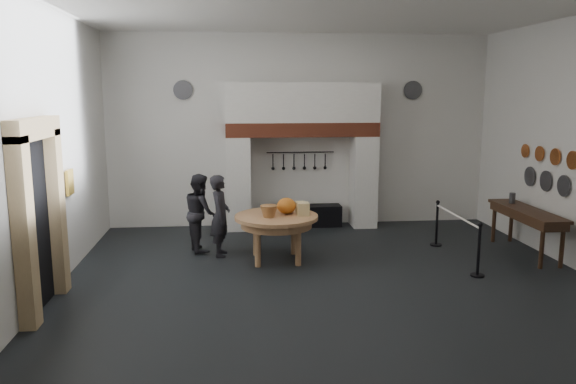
{
  "coord_description": "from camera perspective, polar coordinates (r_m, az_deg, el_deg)",
  "views": [
    {
      "loc": [
        -1.63,
        -9.22,
        3.15
      ],
      "look_at": [
        -0.61,
        0.84,
        1.35
      ],
      "focal_mm": 35.0,
      "sensor_mm": 36.0,
      "label": 1
    }
  ],
  "objects": [
    {
      "name": "chimney_pier_right",
      "position": [
        13.4,
        7.66,
        1.1
      ],
      "size": [
        0.55,
        0.7,
        2.15
      ],
      "primitive_type": "cube",
      "color": "silver",
      "rests_on": "floor"
    },
    {
      "name": "chimney_hood",
      "position": [
        12.97,
        1.43,
        9.08
      ],
      "size": [
        3.5,
        0.7,
        0.9
      ],
      "primitive_type": "cube",
      "color": "silver",
      "rests_on": "hearth_brick_band"
    },
    {
      "name": "door_jamb_far",
      "position": [
        9.51,
        -22.5,
        -1.9
      ],
      "size": [
        0.22,
        0.3,
        2.6
      ],
      "primitive_type": "cube",
      "color": "tan",
      "rests_on": "floor"
    },
    {
      "name": "pewter_plate_back_right",
      "position": [
        13.87,
        12.57,
        10.07
      ],
      "size": [
        0.44,
        0.03,
        0.44
      ],
      "primitive_type": "cylinder",
      "rotation": [
        1.57,
        0.0,
        0.0
      ],
      "color": "#4C4C51",
      "rests_on": "wall_back"
    },
    {
      "name": "side_table",
      "position": [
        11.91,
        23.1,
        -1.76
      ],
      "size": [
        0.55,
        2.2,
        0.06
      ],
      "primitive_type": "cube",
      "color": "#3A2315",
      "rests_on": "floor"
    },
    {
      "name": "floor",
      "position": [
        9.88,
        4.05,
        -8.53
      ],
      "size": [
        9.0,
        8.0,
        0.02
      ],
      "primitive_type": "cube",
      "color": "black",
      "rests_on": "ground"
    },
    {
      "name": "hearth_brick_band",
      "position": [
        13.0,
        1.41,
        6.39
      ],
      "size": [
        3.5,
        0.72,
        0.32
      ],
      "primitive_type": "cube",
      "color": "#9E442B",
      "rests_on": "chimney_pier_left"
    },
    {
      "name": "cheese_block_small",
      "position": [
        10.81,
        1.23,
        -1.52
      ],
      "size": [
        0.18,
        0.18,
        0.2
      ],
      "primitive_type": "cube",
      "color": "#CFB97C",
      "rests_on": "work_table"
    },
    {
      "name": "copper_pan_c",
      "position": [
        12.21,
        24.19,
        3.58
      ],
      "size": [
        0.03,
        0.3,
        0.3
      ],
      "primitive_type": "cylinder",
      "rotation": [
        0.0,
        1.57,
        0.0
      ],
      "color": "#C6662D",
      "rests_on": "wall_right"
    },
    {
      "name": "pewter_plate_back_left",
      "position": [
        13.22,
        -10.62,
        10.15
      ],
      "size": [
        0.44,
        0.03,
        0.44
      ],
      "primitive_type": "cylinder",
      "rotation": [
        1.57,
        0.0,
        0.0
      ],
      "color": "#4C4C51",
      "rests_on": "wall_back"
    },
    {
      "name": "barrier_post_far",
      "position": [
        12.04,
        14.88,
        -3.2
      ],
      "size": [
        0.05,
        0.05,
        0.9
      ],
      "primitive_type": "cylinder",
      "color": "black",
      "rests_on": "floor"
    },
    {
      "name": "copper_pan_a",
      "position": [
        11.28,
        26.95,
        2.9
      ],
      "size": [
        0.03,
        0.34,
        0.34
      ],
      "primitive_type": "cylinder",
      "rotation": [
        0.0,
        1.57,
        0.0
      ],
      "color": "#C6662D",
      "rests_on": "wall_right"
    },
    {
      "name": "pumpkin",
      "position": [
        10.62,
        -0.16,
        -1.42
      ],
      "size": [
        0.36,
        0.36,
        0.31
      ],
      "primitive_type": "ellipsoid",
      "color": "#D1631D",
      "rests_on": "work_table"
    },
    {
      "name": "pewter_jug",
      "position": [
        12.4,
        21.82,
        -0.57
      ],
      "size": [
        0.12,
        0.12,
        0.22
      ],
      "primitive_type": "cylinder",
      "color": "#48494D",
      "rests_on": "side_table"
    },
    {
      "name": "barrier_post_near",
      "position": [
        10.26,
        18.81,
        -5.71
      ],
      "size": [
        0.05,
        0.05,
        0.9
      ],
      "primitive_type": "cylinder",
      "color": "black",
      "rests_on": "floor"
    },
    {
      "name": "wicker_basket",
      "position": [
        10.36,
        -1.96,
        -1.97
      ],
      "size": [
        0.37,
        0.37,
        0.22
      ],
      "primitive_type": "cone",
      "rotation": [
        3.14,
        0.0,
        0.18
      ],
      "color": "#965F37",
      "rests_on": "work_table"
    },
    {
      "name": "door_jamb_near",
      "position": [
        8.21,
        -25.25,
        -3.9
      ],
      "size": [
        0.22,
        0.3,
        2.6
      ],
      "primitive_type": "cube",
      "color": "tan",
      "rests_on": "floor"
    },
    {
      "name": "door_recess",
      "position": [
        8.9,
        -24.3,
        -3.14
      ],
      "size": [
        0.04,
        1.1,
        2.5
      ],
      "primitive_type": "cube",
      "color": "black",
      "rests_on": "floor"
    },
    {
      "name": "iron_range",
      "position": [
        13.36,
        1.34,
        -2.44
      ],
      "size": [
        1.9,
        0.45,
        0.5
      ],
      "primitive_type": "cube",
      "color": "black",
      "rests_on": "floor"
    },
    {
      "name": "pewter_plate_left",
      "position": [
        11.51,
        26.22,
        0.56
      ],
      "size": [
        0.03,
        0.4,
        0.4
      ],
      "primitive_type": "cylinder",
      "rotation": [
        0.0,
        1.57,
        0.0
      ],
      "color": "#4C4C51",
      "rests_on": "wall_right"
    },
    {
      "name": "utensil_rail",
      "position": [
        13.31,
        1.26,
        4.06
      ],
      "size": [
        1.6,
        0.02,
        0.02
      ],
      "primitive_type": "cylinder",
      "rotation": [
        0.0,
        1.57,
        0.0
      ],
      "color": "black",
      "rests_on": "wall_back"
    },
    {
      "name": "visitor_near",
      "position": [
        10.95,
        -6.9,
        -2.4
      ],
      "size": [
        0.41,
        0.6,
        1.59
      ],
      "primitive_type": "imported",
      "rotation": [
        0.0,
        0.0,
        1.52
      ],
      "color": "black",
      "rests_on": "floor"
    },
    {
      "name": "pewter_plate_mid",
      "position": [
        12.02,
        24.72,
        1.04
      ],
      "size": [
        0.03,
        0.4,
        0.4
      ],
      "primitive_type": "cylinder",
      "rotation": [
        0.0,
        1.57,
        0.0
      ],
      "color": "#4C4C51",
      "rests_on": "wall_right"
    },
    {
      "name": "door_lintel",
      "position": [
        8.68,
        -24.4,
        5.9
      ],
      "size": [
        0.22,
        1.7,
        0.3
      ],
      "primitive_type": "cube",
      "color": "tan",
      "rests_on": "door_jamb_near"
    },
    {
      "name": "cheese_block_big",
      "position": [
        10.51,
        1.54,
        -1.73
      ],
      "size": [
        0.22,
        0.22,
        0.24
      ],
      "primitive_type": "cube",
      "color": "#CEB77B",
      "rests_on": "work_table"
    },
    {
      "name": "wall_left",
      "position": [
        9.69,
        -23.05,
        3.97
      ],
      "size": [
        0.02,
        8.0,
        4.5
      ],
      "primitive_type": "cube",
      "color": "silver",
      "rests_on": "floor"
    },
    {
      "name": "ceiling",
      "position": [
        9.46,
        4.4,
        18.28
      ],
      "size": [
        9.0,
        8.0,
        0.02
      ],
      "primitive_type": "cube",
      "color": "silver",
      "rests_on": "wall_back"
    },
    {
      "name": "copper_pan_d",
      "position": [
        12.69,
        22.96,
        3.87
      ],
      "size": [
        0.03,
        0.28,
        0.28
      ],
      "primitive_type": "cylinder",
      "rotation": [
        0.0,
        1.57,
        0.0
      ],
      "color": "#C6662D",
      "rests_on": "wall_right"
    },
    {
      "name": "barrier_rope",
      "position": [
        11.05,
        16.79,
        -2.35
      ],
      "size": [
        0.04,
        2.0,
        0.04
      ],
      "primitive_type": "cylinder",
      "rotation": [
        1.57,
        0.0,
        0.0
      ],
      "color": "silver",
      "rests_on": "barrier_post_near"
    },
    {
      "name": "work_table",
      "position": [
        10.54,
        -1.19,
        -2.56
      ],
      "size": [
        1.83,
        1.83,
        0.07
      ],
      "primitive_type": "cylinder",
      "rotation": [
        0.0,
        0.0,
        0.18
      ],
      "color": "tan",
      "rests_on": "floor"
    },
    {
      "name": "copper_pan_b",
      "position": [
        11.74,
        25.51,
        3.25
      ],
      "size": [
        0.03,
        0.32,
        0.32
      ],
      "primitive_type": "cylinder",
      "rotation": [
        0.0,
        1.57,
        0.0
      ],
      "color": "#C6662D",
      "rests_on": "wall_right"
    },
    {
      "name": "bread_loaf",
      "position": [
        10.86,
        -1.87,
        -1.65
      ],
      "size": [
        0.31,
        0.18,
        0.13
      ],
      "primitive_type": "ellipsoid",
      "color": "#9C6A37",
      "rests_on": "work_table"
    },
    {
      "name": "wall_back",
      "position": [
        13.35,
        1.22,
        6.23
      ],
      "size": [
        9.0,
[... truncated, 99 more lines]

